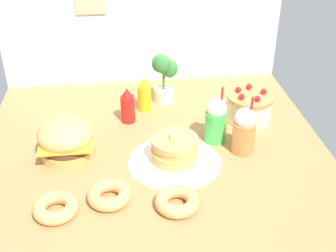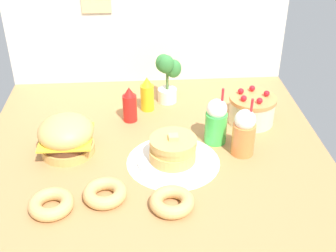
{
  "view_description": "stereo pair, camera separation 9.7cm",
  "coord_description": "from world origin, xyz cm",
  "px_view_note": "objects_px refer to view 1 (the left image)",
  "views": [
    {
      "loc": [
        -16.24,
        -195.35,
        140.3
      ],
      "look_at": [
        8.11,
        12.91,
        11.27
      ],
      "focal_mm": 47.06,
      "sensor_mm": 36.0,
      "label": 1
    },
    {
      "loc": [
        -6.59,
        -196.25,
        140.3
      ],
      "look_at": [
        8.11,
        12.91,
        11.27
      ],
      "focal_mm": 47.06,
      "sensor_mm": 36.0,
      "label": 2
    }
  ],
  "objects_px": {
    "ketchup_bottle": "(128,106)",
    "donut_vanilla": "(177,201)",
    "mustard_bottle": "(144,95)",
    "orange_float_cup": "(244,130)",
    "pancake_stack": "(175,152)",
    "cream_soda_cup": "(216,120)",
    "burger": "(66,139)",
    "potted_plant": "(164,76)",
    "donut_chocolate": "(109,195)",
    "layer_cake": "(249,107)",
    "donut_pink_glaze": "(56,207)"
  },
  "relations": [
    {
      "from": "mustard_bottle",
      "to": "donut_vanilla",
      "type": "distance_m",
      "value": 0.95
    },
    {
      "from": "mustard_bottle",
      "to": "potted_plant",
      "type": "xyz_separation_m",
      "value": [
        0.14,
        0.1,
        0.08
      ]
    },
    {
      "from": "pancake_stack",
      "to": "potted_plant",
      "type": "relative_size",
      "value": 1.11
    },
    {
      "from": "orange_float_cup",
      "to": "ketchup_bottle",
      "type": "bearing_deg",
      "value": 147.18
    },
    {
      "from": "pancake_stack",
      "to": "layer_cake",
      "type": "xyz_separation_m",
      "value": [
        0.51,
        0.39,
        0.02
      ]
    },
    {
      "from": "layer_cake",
      "to": "donut_chocolate",
      "type": "bearing_deg",
      "value": -142.59
    },
    {
      "from": "mustard_bottle",
      "to": "orange_float_cup",
      "type": "relative_size",
      "value": 0.67
    },
    {
      "from": "mustard_bottle",
      "to": "cream_soda_cup",
      "type": "height_order",
      "value": "cream_soda_cup"
    },
    {
      "from": "burger",
      "to": "potted_plant",
      "type": "height_order",
      "value": "potted_plant"
    },
    {
      "from": "donut_chocolate",
      "to": "donut_pink_glaze",
      "type": "bearing_deg",
      "value": -166.23
    },
    {
      "from": "burger",
      "to": "orange_float_cup",
      "type": "xyz_separation_m",
      "value": [
        0.96,
        -0.08,
        0.03
      ]
    },
    {
      "from": "layer_cake",
      "to": "donut_pink_glaze",
      "type": "relative_size",
      "value": 1.34
    },
    {
      "from": "potted_plant",
      "to": "donut_chocolate",
      "type": "bearing_deg",
      "value": -110.93
    },
    {
      "from": "pancake_stack",
      "to": "potted_plant",
      "type": "bearing_deg",
      "value": 88.46
    },
    {
      "from": "burger",
      "to": "donut_chocolate",
      "type": "relative_size",
      "value": 1.43
    },
    {
      "from": "layer_cake",
      "to": "cream_soda_cup",
      "type": "relative_size",
      "value": 0.83
    },
    {
      "from": "orange_float_cup",
      "to": "burger",
      "type": "bearing_deg",
      "value": 175.34
    },
    {
      "from": "pancake_stack",
      "to": "ketchup_bottle",
      "type": "relative_size",
      "value": 1.7
    },
    {
      "from": "ketchup_bottle",
      "to": "cream_soda_cup",
      "type": "height_order",
      "value": "cream_soda_cup"
    },
    {
      "from": "orange_float_cup",
      "to": "potted_plant",
      "type": "distance_m",
      "value": 0.73
    },
    {
      "from": "ketchup_bottle",
      "to": "potted_plant",
      "type": "xyz_separation_m",
      "value": [
        0.25,
        0.23,
        0.08
      ]
    },
    {
      "from": "potted_plant",
      "to": "cream_soda_cup",
      "type": "bearing_deg",
      "value": -64.44
    },
    {
      "from": "mustard_bottle",
      "to": "burger",
      "type": "bearing_deg",
      "value": -135.23
    },
    {
      "from": "donut_pink_glaze",
      "to": "donut_vanilla",
      "type": "xyz_separation_m",
      "value": [
        0.56,
        -0.02,
        0.0
      ]
    },
    {
      "from": "pancake_stack",
      "to": "layer_cake",
      "type": "relative_size",
      "value": 1.36
    },
    {
      "from": "mustard_bottle",
      "to": "orange_float_cup",
      "type": "distance_m",
      "value": 0.73
    },
    {
      "from": "layer_cake",
      "to": "donut_pink_glaze",
      "type": "bearing_deg",
      "value": -146.98
    },
    {
      "from": "cream_soda_cup",
      "to": "orange_float_cup",
      "type": "xyz_separation_m",
      "value": [
        0.13,
        -0.13,
        0.0
      ]
    },
    {
      "from": "cream_soda_cup",
      "to": "donut_vanilla",
      "type": "distance_m",
      "value": 0.62
    },
    {
      "from": "donut_chocolate",
      "to": "donut_vanilla",
      "type": "relative_size",
      "value": 1.0
    },
    {
      "from": "ketchup_bottle",
      "to": "orange_float_cup",
      "type": "relative_size",
      "value": 0.67
    },
    {
      "from": "cream_soda_cup",
      "to": "donut_vanilla",
      "type": "height_order",
      "value": "cream_soda_cup"
    },
    {
      "from": "orange_float_cup",
      "to": "pancake_stack",
      "type": "bearing_deg",
      "value": -171.16
    },
    {
      "from": "layer_cake",
      "to": "donut_vanilla",
      "type": "distance_m",
      "value": 0.92
    },
    {
      "from": "ketchup_bottle",
      "to": "donut_vanilla",
      "type": "height_order",
      "value": "ketchup_bottle"
    },
    {
      "from": "pancake_stack",
      "to": "cream_soda_cup",
      "type": "relative_size",
      "value": 1.13
    },
    {
      "from": "mustard_bottle",
      "to": "donut_chocolate",
      "type": "xyz_separation_m",
      "value": [
        -0.23,
        -0.86,
        -0.07
      ]
    },
    {
      "from": "burger",
      "to": "donut_vanilla",
      "type": "xyz_separation_m",
      "value": [
        0.54,
        -0.49,
        -0.07
      ]
    },
    {
      "from": "pancake_stack",
      "to": "cream_soda_cup",
      "type": "distance_m",
      "value": 0.32
    },
    {
      "from": "ketchup_bottle",
      "to": "cream_soda_cup",
      "type": "distance_m",
      "value": 0.56
    },
    {
      "from": "layer_cake",
      "to": "cream_soda_cup",
      "type": "bearing_deg",
      "value": -141.68
    },
    {
      "from": "ketchup_bottle",
      "to": "potted_plant",
      "type": "height_order",
      "value": "potted_plant"
    },
    {
      "from": "burger",
      "to": "orange_float_cup",
      "type": "relative_size",
      "value": 0.88
    },
    {
      "from": "donut_pink_glaze",
      "to": "ketchup_bottle",
      "type": "bearing_deg",
      "value": 65.29
    },
    {
      "from": "pancake_stack",
      "to": "cream_soda_cup",
      "type": "height_order",
      "value": "cream_soda_cup"
    },
    {
      "from": "pancake_stack",
      "to": "burger",
      "type": "bearing_deg",
      "value": 166.39
    },
    {
      "from": "layer_cake",
      "to": "mustard_bottle",
      "type": "relative_size",
      "value": 1.25
    },
    {
      "from": "cream_soda_cup",
      "to": "ketchup_bottle",
      "type": "bearing_deg",
      "value": 150.83
    },
    {
      "from": "orange_float_cup",
      "to": "donut_vanilla",
      "type": "bearing_deg",
      "value": -135.5
    },
    {
      "from": "donut_chocolate",
      "to": "cream_soda_cup",
      "type": "bearing_deg",
      "value": 37.01
    }
  ]
}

